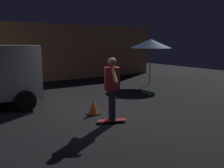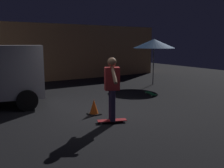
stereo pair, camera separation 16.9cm
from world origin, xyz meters
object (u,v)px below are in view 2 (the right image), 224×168
at_px(skateboard_spare, 151,93).
at_px(traffic_cone, 94,107).
at_px(skater, 112,85).
at_px(patio_umbrella, 154,44).
at_px(skateboard_ridden, 112,121).

xyz_separation_m(skateboard_spare, traffic_cone, (-3.25, -1.23, 0.16)).
xyz_separation_m(skater, traffic_cone, (-0.07, 0.92, -0.83)).
bearing_deg(skateboard_spare, skater, -146.06).
height_order(patio_umbrella, skateboard_ridden, patio_umbrella).
height_order(skateboard_ridden, skater, skater).
bearing_deg(skateboard_spare, skateboard_ridden, -146.06).
distance_m(patio_umbrella, skateboard_spare, 3.27).
bearing_deg(patio_umbrella, skateboard_ridden, -140.92).
bearing_deg(traffic_cone, patio_umbrella, 31.74).
bearing_deg(skateboard_ridden, skateboard_spare, 33.94).
bearing_deg(traffic_cone, skateboard_spare, 20.68).
relative_size(patio_umbrella, skater, 1.38).
bearing_deg(skateboard_ridden, skater, -97.13).
xyz_separation_m(skateboard_ridden, skateboard_spare, (3.19, 2.15, 0.00)).
distance_m(skateboard_ridden, skater, 0.98).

